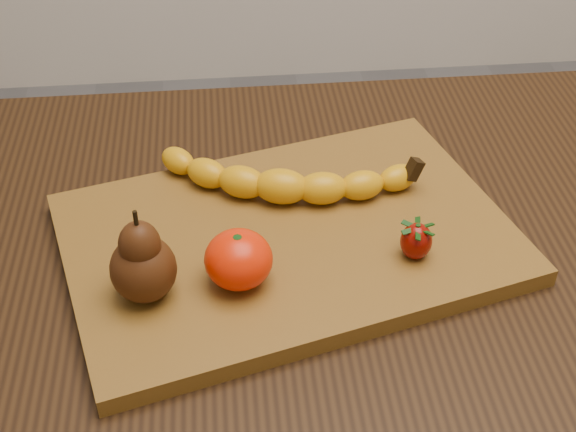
{
  "coord_description": "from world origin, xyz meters",
  "views": [
    {
      "loc": [
        -0.04,
        -0.62,
        1.31
      ],
      "look_at": [
        0.03,
        0.01,
        0.8
      ],
      "focal_mm": 50.0,
      "sensor_mm": 36.0,
      "label": 1
    }
  ],
  "objects_px": {
    "table": "(267,322)",
    "cutting_board": "(288,238)",
    "pear": "(141,255)",
    "mandarin": "(239,259)"
  },
  "relations": [
    {
      "from": "table",
      "to": "cutting_board",
      "type": "bearing_deg",
      "value": 28.93
    },
    {
      "from": "pear",
      "to": "table",
      "type": "bearing_deg",
      "value": 28.82
    },
    {
      "from": "cutting_board",
      "to": "table",
      "type": "bearing_deg",
      "value": -166.24
    },
    {
      "from": "cutting_board",
      "to": "mandarin",
      "type": "relative_size",
      "value": 6.93
    },
    {
      "from": "cutting_board",
      "to": "mandarin",
      "type": "bearing_deg",
      "value": -142.74
    },
    {
      "from": "table",
      "to": "mandarin",
      "type": "height_order",
      "value": "mandarin"
    },
    {
      "from": "pear",
      "to": "mandarin",
      "type": "relative_size",
      "value": 1.49
    },
    {
      "from": "cutting_board",
      "to": "mandarin",
      "type": "distance_m",
      "value": 0.1
    },
    {
      "from": "mandarin",
      "to": "pear",
      "type": "bearing_deg",
      "value": -174.61
    },
    {
      "from": "table",
      "to": "cutting_board",
      "type": "xyz_separation_m",
      "value": [
        0.03,
        0.01,
        0.11
      ]
    }
  ]
}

